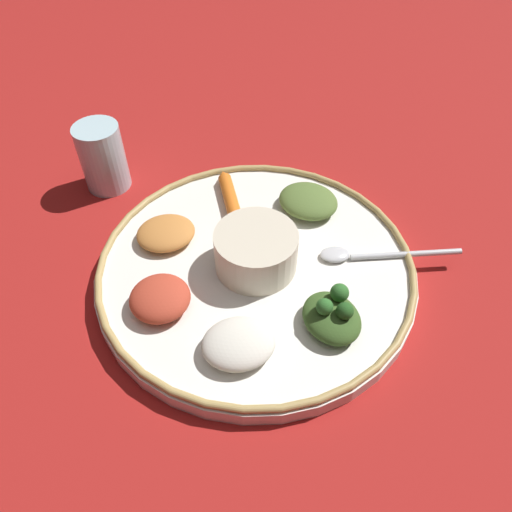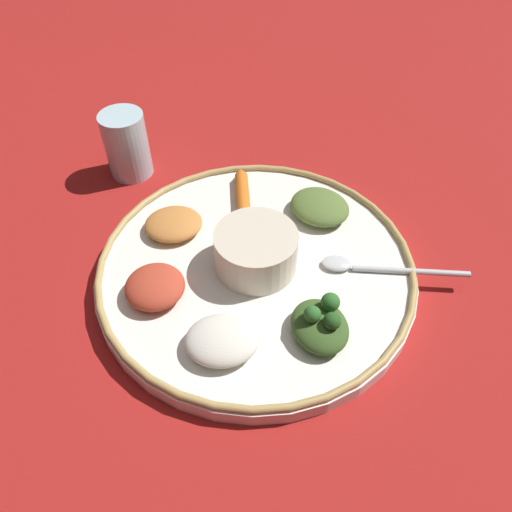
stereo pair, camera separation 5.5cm
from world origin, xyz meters
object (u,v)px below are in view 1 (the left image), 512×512
object	(u,v)px
drinking_glass	(104,161)
carrot_near_spoon	(229,194)
center_bowl	(256,250)
greens_pile	(332,315)
spoon	(369,256)

from	to	relation	value
drinking_glass	carrot_near_spoon	bearing A→B (deg)	65.05
center_bowl	greens_pile	world-z (taller)	center_bowl
spoon	carrot_near_spoon	size ratio (longest dim) A/B	1.72
center_bowl	carrot_near_spoon	xyz separation A→B (m)	(-0.12, -0.02, -0.02)
center_bowl	drinking_glass	world-z (taller)	drinking_glass
greens_pile	drinking_glass	xyz separation A→B (m)	(-0.28, -0.25, 0.01)
carrot_near_spoon	drinking_glass	xyz separation A→B (m)	(-0.08, -0.16, 0.01)
spoon	drinking_glass	size ratio (longest dim) A/B	1.80
center_bowl	spoon	bearing A→B (deg)	86.94
carrot_near_spoon	center_bowl	bearing A→B (deg)	9.54
center_bowl	drinking_glass	distance (m)	0.26
greens_pile	carrot_near_spoon	bearing A→B (deg)	-157.57
spoon	carrot_near_spoon	world-z (taller)	carrot_near_spoon
spoon	carrot_near_spoon	bearing A→B (deg)	-129.68
spoon	drinking_glass	bearing A→B (deg)	-122.63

